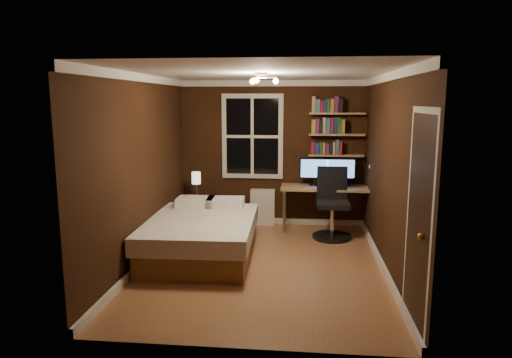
# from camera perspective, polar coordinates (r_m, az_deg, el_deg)

# --- Properties ---
(floor) EXTENTS (4.20, 4.20, 0.00)m
(floor) POSITION_cam_1_polar(r_m,az_deg,el_deg) (6.20, 0.73, -10.65)
(floor) COLOR brown
(floor) RESTS_ON ground
(wall_back) EXTENTS (3.20, 0.04, 2.50)m
(wall_back) POSITION_cam_1_polar(r_m,az_deg,el_deg) (7.95, 2.10, 3.19)
(wall_back) COLOR black
(wall_back) RESTS_ON ground
(wall_left) EXTENTS (0.04, 4.20, 2.50)m
(wall_left) POSITION_cam_1_polar(r_m,az_deg,el_deg) (6.22, -14.08, 1.05)
(wall_left) COLOR black
(wall_left) RESTS_ON ground
(wall_right) EXTENTS (0.04, 4.20, 2.50)m
(wall_right) POSITION_cam_1_polar(r_m,az_deg,el_deg) (5.96, 16.28, 0.57)
(wall_right) COLOR black
(wall_right) RESTS_ON ground
(ceiling) EXTENTS (3.20, 4.20, 0.02)m
(ceiling) POSITION_cam_1_polar(r_m,az_deg,el_deg) (5.81, 0.79, 13.10)
(ceiling) COLOR white
(ceiling) RESTS_ON wall_back
(window) EXTENTS (1.06, 0.06, 1.46)m
(window) POSITION_cam_1_polar(r_m,az_deg,el_deg) (7.92, -0.45, 5.34)
(window) COLOR silver
(window) RESTS_ON wall_back
(door) EXTENTS (0.03, 0.82, 2.05)m
(door) POSITION_cam_1_polar(r_m,az_deg,el_deg) (4.51, 19.53, -5.40)
(door) COLOR black
(door) RESTS_ON ground
(door_knob) EXTENTS (0.06, 0.06, 0.06)m
(door_knob) POSITION_cam_1_polar(r_m,az_deg,el_deg) (4.23, 19.94, -6.78)
(door_knob) COLOR gold
(door_knob) RESTS_ON door
(ceiling_fixture) EXTENTS (0.44, 0.44, 0.18)m
(ceiling_fixture) POSITION_cam_1_polar(r_m,az_deg,el_deg) (5.71, 0.70, 12.16)
(ceiling_fixture) COLOR beige
(ceiling_fixture) RESTS_ON ceiling
(bookshelf_lower) EXTENTS (0.92, 0.22, 0.03)m
(bookshelf_lower) POSITION_cam_1_polar(r_m,az_deg,el_deg) (7.84, 9.95, 2.95)
(bookshelf_lower) COLOR #9D784C
(bookshelf_lower) RESTS_ON wall_back
(books_row_lower) EXTENTS (0.54, 0.16, 0.23)m
(books_row_lower) POSITION_cam_1_polar(r_m,az_deg,el_deg) (7.82, 9.98, 3.89)
(books_row_lower) COLOR maroon
(books_row_lower) RESTS_ON bookshelf_lower
(bookshelf_middle) EXTENTS (0.92, 0.22, 0.03)m
(bookshelf_middle) POSITION_cam_1_polar(r_m,az_deg,el_deg) (7.80, 10.03, 5.50)
(bookshelf_middle) COLOR #9D784C
(bookshelf_middle) RESTS_ON wall_back
(books_row_middle) EXTENTS (0.54, 0.16, 0.23)m
(books_row_middle) POSITION_cam_1_polar(r_m,az_deg,el_deg) (7.80, 10.06, 6.45)
(books_row_middle) COLOR navy
(books_row_middle) RESTS_ON bookshelf_middle
(bookshelf_upper) EXTENTS (0.92, 0.22, 0.03)m
(bookshelf_upper) POSITION_cam_1_polar(r_m,az_deg,el_deg) (7.79, 10.10, 8.07)
(bookshelf_upper) COLOR #9D784C
(bookshelf_upper) RESTS_ON wall_back
(books_row_upper) EXTENTS (0.48, 0.16, 0.23)m
(books_row_upper) POSITION_cam_1_polar(r_m,az_deg,el_deg) (7.78, 10.13, 9.02)
(books_row_upper) COLOR #225025
(books_row_upper) RESTS_ON bookshelf_upper
(bed) EXTENTS (1.50, 2.05, 0.68)m
(bed) POSITION_cam_1_polar(r_m,az_deg,el_deg) (6.48, -6.77, -7.07)
(bed) COLOR brown
(bed) RESTS_ON ground
(nightstand) EXTENTS (0.45, 0.45, 0.54)m
(nightstand) POSITION_cam_1_polar(r_m,az_deg,el_deg) (7.88, -7.39, -4.21)
(nightstand) COLOR brown
(nightstand) RESTS_ON ground
(bedside_lamp) EXTENTS (0.15, 0.15, 0.44)m
(bedside_lamp) POSITION_cam_1_polar(r_m,az_deg,el_deg) (7.77, -7.47, -0.72)
(bedside_lamp) COLOR beige
(bedside_lamp) RESTS_ON nightstand
(radiator) EXTENTS (0.42, 0.15, 0.63)m
(radiator) POSITION_cam_1_polar(r_m,az_deg,el_deg) (8.01, 0.83, -3.54)
(radiator) COLOR silver
(radiator) RESTS_ON ground
(desk) EXTENTS (1.57, 0.59, 0.74)m
(desk) POSITION_cam_1_polar(r_m,az_deg,el_deg) (7.73, 8.97, -1.38)
(desk) COLOR #9D784C
(desk) RESTS_ON ground
(monitor_left) EXTENTS (0.51, 0.12, 0.47)m
(monitor_left) POSITION_cam_1_polar(r_m,az_deg,el_deg) (7.74, 7.33, 0.91)
(monitor_left) COLOR black
(monitor_left) RESTS_ON desk
(monitor_right) EXTENTS (0.51, 0.12, 0.47)m
(monitor_right) POSITION_cam_1_polar(r_m,az_deg,el_deg) (7.77, 10.49, 0.86)
(monitor_right) COLOR black
(monitor_right) RESTS_ON desk
(desk_lamp) EXTENTS (0.14, 0.32, 0.44)m
(desk_lamp) POSITION_cam_1_polar(r_m,az_deg,el_deg) (7.67, 14.20, 0.48)
(desk_lamp) COLOR silver
(desk_lamp) RESTS_ON desk
(office_chair) EXTENTS (0.62, 0.62, 1.12)m
(office_chair) POSITION_cam_1_polar(r_m,az_deg,el_deg) (7.36, 9.50, -3.88)
(office_chair) COLOR black
(office_chair) RESTS_ON ground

